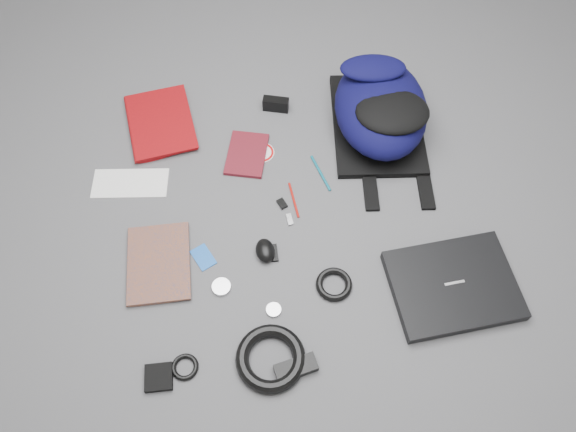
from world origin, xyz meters
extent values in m
plane|color=#4F4F51|center=(0.00, 0.00, 0.00)|extent=(4.00, 4.00, 0.00)
cube|color=black|center=(0.43, -0.31, 0.02)|extent=(0.36, 0.28, 0.04)
imported|color=maroon|center=(-0.47, 0.43, 0.02)|extent=(0.24, 0.31, 0.03)
imported|color=#C4580E|center=(-0.50, -0.08, 0.01)|extent=(0.20, 0.26, 0.02)
cube|color=white|center=(-0.48, 0.22, 0.00)|extent=(0.26, 0.15, 0.00)
cube|color=#4A0E15|center=(-0.09, 0.26, 0.01)|extent=(0.17, 0.21, 0.01)
cube|color=black|center=(0.04, 0.45, 0.02)|extent=(0.09, 0.06, 0.05)
cylinder|color=white|center=(-0.04, 0.27, 0.00)|extent=(0.09, 0.09, 0.00)
cylinder|color=#0D6177|center=(0.13, 0.15, 0.00)|extent=(0.04, 0.14, 0.01)
cylinder|color=#B5140D|center=(0.03, 0.06, 0.00)|extent=(0.01, 0.13, 0.01)
cube|color=blue|center=(-0.27, -0.09, 0.00)|extent=(0.08, 0.09, 0.00)
cube|color=black|center=(-0.06, -0.11, 0.01)|extent=(0.02, 0.06, 0.01)
cube|color=#A6A6A8|center=(0.00, 0.00, 0.00)|extent=(0.02, 0.04, 0.01)
cube|color=black|center=(-0.01, 0.06, 0.01)|extent=(0.03, 0.04, 0.01)
ellipsoid|color=black|center=(-0.09, -0.11, 0.02)|extent=(0.06, 0.08, 0.04)
cylinder|color=silver|center=(-0.23, -0.19, 0.01)|extent=(0.06, 0.06, 0.01)
cylinder|color=silver|center=(-0.09, -0.29, 0.01)|extent=(0.05, 0.05, 0.01)
torus|color=black|center=(0.09, -0.24, 0.01)|extent=(0.14, 0.14, 0.02)
cube|color=black|center=(-0.06, -0.46, 0.01)|extent=(0.12, 0.07, 0.03)
torus|color=black|center=(-0.12, -0.43, 0.02)|extent=(0.21, 0.21, 0.04)
cube|color=black|center=(-0.42, -0.42, 0.01)|extent=(0.08, 0.08, 0.02)
torus|color=black|center=(-0.35, -0.41, 0.01)|extent=(0.10, 0.10, 0.01)
camera|label=1|loc=(-0.15, -0.85, 1.52)|focal=35.00mm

